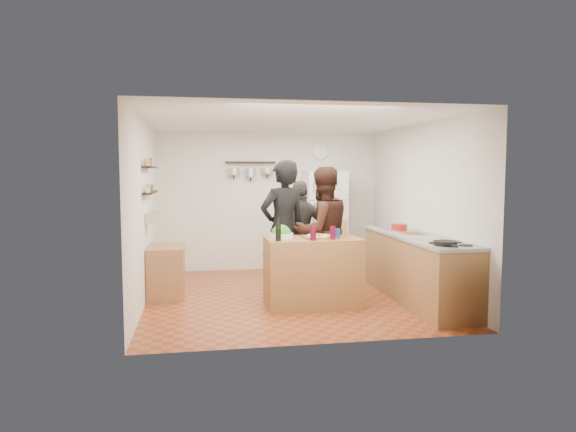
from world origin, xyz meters
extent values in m
plane|color=brown|center=(0.00, 0.00, 0.00)|extent=(4.20, 4.20, 0.00)
plane|color=white|center=(0.00, 0.00, 2.50)|extent=(4.20, 4.20, 0.00)
plane|color=silver|center=(0.00, 2.10, 1.25)|extent=(4.00, 0.00, 4.00)
plane|color=silver|center=(-2.00, 0.00, 1.25)|extent=(0.00, 4.20, 4.20)
plane|color=silver|center=(2.00, 0.00, 1.25)|extent=(0.00, 4.20, 4.20)
cube|color=olive|center=(0.22, -0.54, 0.46)|extent=(1.25, 0.72, 0.91)
cube|color=brown|center=(0.30, -0.56, 0.92)|extent=(0.42, 0.34, 0.02)
cylinder|color=beige|center=(0.30, -0.56, 0.94)|extent=(0.34, 0.34, 0.02)
cylinder|color=white|center=(-0.20, -0.49, 0.94)|extent=(0.32, 0.32, 0.06)
cylinder|color=black|center=(-0.28, -0.76, 1.02)|extent=(0.07, 0.07, 0.21)
cylinder|color=#52071E|center=(0.17, -0.78, 1.00)|extent=(0.08, 0.08, 0.19)
cylinder|color=#54071F|center=(0.44, -0.74, 1.00)|extent=(0.07, 0.07, 0.17)
cylinder|color=olive|center=(0.67, -0.49, 1.01)|extent=(0.06, 0.06, 0.20)
cylinder|color=navy|center=(0.52, -0.66, 0.97)|extent=(0.08, 0.08, 0.13)
imported|color=black|center=(-0.10, -0.06, 0.98)|extent=(0.84, 0.70, 1.96)
imported|color=black|center=(0.47, -0.06, 0.93)|extent=(1.07, 0.93, 1.86)
imported|color=#312E2C|center=(0.27, 0.49, 0.83)|extent=(1.03, 0.59, 1.65)
cube|color=#9E7042|center=(1.70, -0.55, 0.45)|extent=(0.63, 2.63, 0.90)
cube|color=white|center=(1.70, -1.50, 0.91)|extent=(0.60, 0.62, 0.02)
cylinder|color=black|center=(1.60, -1.56, 0.95)|extent=(0.27, 0.27, 0.05)
cube|color=silver|center=(1.70, 0.30, 0.92)|extent=(0.50, 0.80, 0.03)
cube|color=#9C6438|center=(1.70, -0.40, 0.91)|extent=(0.30, 0.40, 0.02)
cylinder|color=#A11C12|center=(1.65, -0.02, 0.97)|extent=(0.23, 0.23, 0.10)
cube|color=white|center=(0.95, 1.75, 0.90)|extent=(0.70, 0.68, 1.80)
cylinder|color=silver|center=(0.95, 2.08, 2.15)|extent=(0.30, 0.03, 0.30)
cube|color=black|center=(-1.93, 0.20, 1.50)|extent=(0.12, 1.00, 0.02)
cube|color=black|center=(-1.93, 0.20, 1.85)|extent=(0.12, 1.00, 0.02)
cube|color=silver|center=(-1.90, 0.20, 1.15)|extent=(0.18, 0.35, 0.14)
cube|color=#A57445|center=(-1.74, 0.27, 0.36)|extent=(0.50, 0.80, 0.73)
cube|color=black|center=(-0.35, 2.00, 1.95)|extent=(0.90, 0.04, 0.04)
camera|label=1|loc=(-1.26, -7.17, 1.80)|focal=32.00mm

